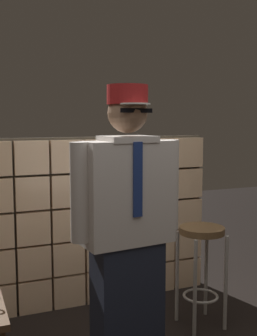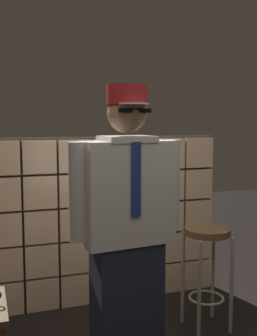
{
  "view_description": "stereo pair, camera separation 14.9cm",
  "coord_description": "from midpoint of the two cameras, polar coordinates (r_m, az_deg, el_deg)",
  "views": [
    {
      "loc": [
        -1.13,
        -1.96,
        1.56
      ],
      "look_at": [
        -0.18,
        0.32,
        1.28
      ],
      "focal_mm": 45.09,
      "sensor_mm": 36.0,
      "label": 1
    },
    {
      "loc": [
        -0.99,
        -2.01,
        1.56
      ],
      "look_at": [
        -0.18,
        0.32,
        1.28
      ],
      "focal_mm": 45.09,
      "sensor_mm": 36.0,
      "label": 2
    }
  ],
  "objects": [
    {
      "name": "glass_block_wall",
      "position": [
        3.66,
        -5.08,
        -7.19
      ],
      "size": [
        2.02,
        0.1,
        1.45
      ],
      "color": "#E0B78C",
      "rests_on": "ground"
    },
    {
      "name": "standing_person",
      "position": [
        2.5,
        -1.86,
        -8.49
      ],
      "size": [
        0.71,
        0.32,
        1.76
      ],
      "rotation": [
        0.0,
        0.0,
        0.1
      ],
      "color": "#1E2333",
      "rests_on": "ground"
    },
    {
      "name": "bar_stool",
      "position": [
        3.28,
        8.53,
        -11.22
      ],
      "size": [
        0.34,
        0.34,
        0.77
      ],
      "color": "brown",
      "rests_on": "ground"
    }
  ]
}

